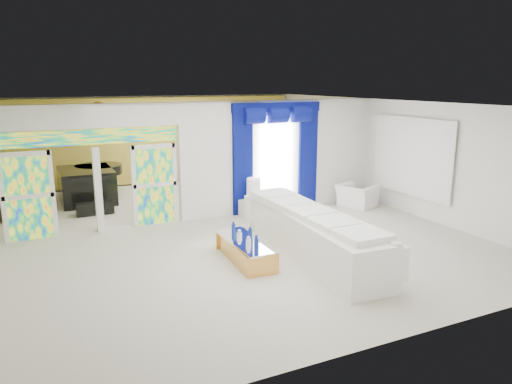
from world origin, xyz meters
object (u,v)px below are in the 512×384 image
white_sofa (312,235)px  grand_piano (86,185)px  console_table (264,207)px  coffee_table (245,251)px  armchair (357,196)px

white_sofa → grand_piano: bearing=121.8°
console_table → white_sofa: bearing=-98.7°
grand_piano → coffee_table: bearing=-71.2°
white_sofa → coffee_table: bearing=171.3°
grand_piano → console_table: bearing=-41.7°
armchair → coffee_table: bearing=97.8°
white_sofa → grand_piano: (-3.59, 6.77, 0.06)m
coffee_table → armchair: size_ratio=1.83×
white_sofa → console_table: (0.49, 3.18, -0.21)m
console_table → grand_piano: size_ratio=0.68×
console_table → grand_piano: bearing=138.7°
white_sofa → grand_piano: grand_piano is taller
coffee_table → grand_piano: grand_piano is taller
coffee_table → grand_piano: 6.85m
coffee_table → console_table: (1.84, 2.88, 0.02)m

